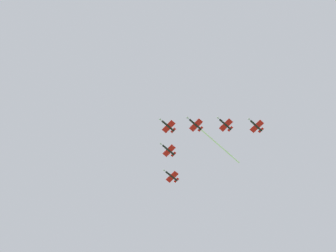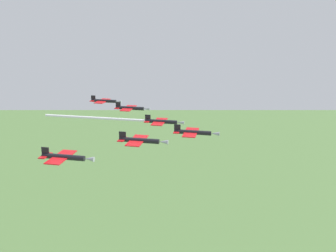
{
  "view_description": "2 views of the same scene",
  "coord_description": "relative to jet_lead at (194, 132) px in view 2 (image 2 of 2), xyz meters",
  "views": [
    {
      "loc": [
        49.64,
        -37.31,
        1.71
      ],
      "look_at": [
        -14.3,
        10.55,
        207.6
      ],
      "focal_mm": 39.14,
      "sensor_mm": 36.0,
      "label": 1
    },
    {
      "loc": [
        -104.22,
        -10.0,
        236.0
      ],
      "look_at": [
        -3.04,
        20.86,
        205.36
      ],
      "focal_mm": 38.91,
      "sensor_mm": 36.0,
      "label": 2
    }
  ],
  "objects": [
    {
      "name": "jet_center_rear",
      "position": [
        32.19,
        42.2,
        -0.8
      ],
      "size": [
        8.93,
        12.2,
        2.54
      ],
      "rotation": [
        0.0,
        0.0,
        3.24
      ],
      "color": "black"
    },
    {
      "name": "jet_starboard_outer",
      "position": [
        -26.26,
        22.48,
        0.16
      ],
      "size": [
        8.93,
        12.2,
        2.54
      ],
      "rotation": [
        0.0,
        0.0,
        3.24
      ],
      "color": "black"
    },
    {
      "name": "jet_starboard_inner",
      "position": [
        -13.02,
        10.08,
        0.92
      ],
      "size": [
        8.93,
        12.2,
        2.54
      ],
      "rotation": [
        0.0,
        0.0,
        3.24
      ],
      "color": "black"
    },
    {
      "name": "jet_port_outer",
      "position": [
        21.56,
        27.01,
        -0.16
      ],
      "size": [
        8.93,
        12.2,
        2.54
      ],
      "rotation": [
        0.0,
        0.0,
        3.24
      ],
      "color": "black"
    },
    {
      "name": "jet_port_inner",
      "position": [
        9.88,
        22.98,
        -0.93
      ],
      "size": [
        8.93,
        45.08,
        2.54
      ],
      "rotation": [
        0.0,
        0.0,
        3.24
      ],
      "color": "black"
    },
    {
      "name": "jet_lead",
      "position": [
        0.0,
        0.0,
        0.0
      ],
      "size": [
        8.93,
        12.2,
        2.54
      ],
      "rotation": [
        0.0,
        0.0,
        3.24
      ],
      "color": "black"
    }
  ]
}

